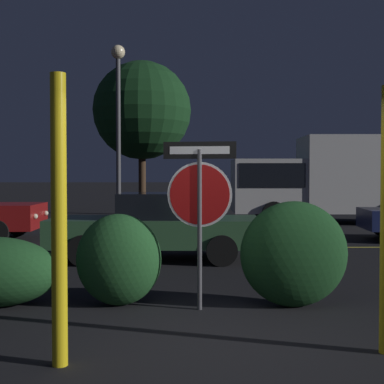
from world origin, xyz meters
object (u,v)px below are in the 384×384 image
at_px(stop_sign, 200,193).
at_px(passing_car_2, 157,226).
at_px(yellow_pole_left, 59,220).
at_px(delivery_truck, 326,178).
at_px(street_lamp, 118,103).
at_px(hedge_bush_3, 294,254).
at_px(tree_0, 142,111).
at_px(hedge_bush_2, 119,260).

height_order(stop_sign, passing_car_2, stop_sign).
bearing_deg(yellow_pole_left, delivery_truck, 66.45).
height_order(stop_sign, yellow_pole_left, yellow_pole_left).
bearing_deg(street_lamp, hedge_bush_3, -72.46).
height_order(passing_car_2, tree_0, tree_0).
relative_size(hedge_bush_3, street_lamp, 0.23).
height_order(stop_sign, delivery_truck, delivery_truck).
relative_size(passing_car_2, tree_0, 0.65).
relative_size(yellow_pole_left, hedge_bush_3, 1.87).
relative_size(stop_sign, street_lamp, 0.35).
bearing_deg(passing_car_2, street_lamp, 13.73).
height_order(hedge_bush_2, delivery_truck, delivery_truck).
bearing_deg(tree_0, passing_car_2, -84.27).
xyz_separation_m(yellow_pole_left, street_lamp, (-1.14, 13.91, 2.95)).
relative_size(stop_sign, tree_0, 0.32).
distance_m(street_lamp, tree_0, 4.87).
xyz_separation_m(stop_sign, hedge_bush_3, (1.25, 0.13, -0.81)).
xyz_separation_m(hedge_bush_2, street_lamp, (-1.41, 11.65, 3.66)).
relative_size(stop_sign, delivery_truck, 0.32).
height_order(hedge_bush_3, delivery_truck, delivery_truck).
distance_m(hedge_bush_3, street_lamp, 12.86).
relative_size(hedge_bush_3, tree_0, 0.21).
height_order(yellow_pole_left, delivery_truck, delivery_truck).
bearing_deg(tree_0, hedge_bush_3, -78.88).
bearing_deg(delivery_truck, hedge_bush_3, 164.25).
bearing_deg(hedge_bush_2, passing_car_2, 85.37).
relative_size(hedge_bush_2, delivery_truck, 0.18).
distance_m(yellow_pole_left, delivery_truck, 15.86).
relative_size(yellow_pole_left, tree_0, 0.39).
bearing_deg(hedge_bush_2, delivery_truck, 63.68).
relative_size(delivery_truck, tree_0, 0.99).
xyz_separation_m(yellow_pole_left, hedge_bush_3, (2.58, 2.14, -0.63)).
bearing_deg(tree_0, delivery_truck, -30.98).
bearing_deg(tree_0, stop_sign, -83.12).
bearing_deg(yellow_pole_left, hedge_bush_3, 39.57).
height_order(hedge_bush_3, tree_0, tree_0).
relative_size(stop_sign, yellow_pole_left, 0.82).
distance_m(yellow_pole_left, street_lamp, 14.27).
distance_m(hedge_bush_2, passing_car_2, 3.90).
bearing_deg(delivery_truck, hedge_bush_2, 154.76).
bearing_deg(passing_car_2, hedge_bush_3, -152.31).
bearing_deg(hedge_bush_3, tree_0, 101.12).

